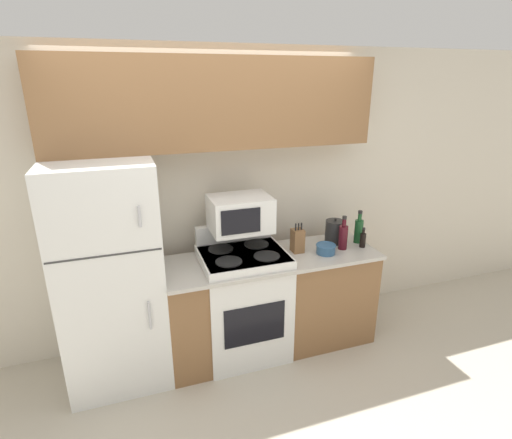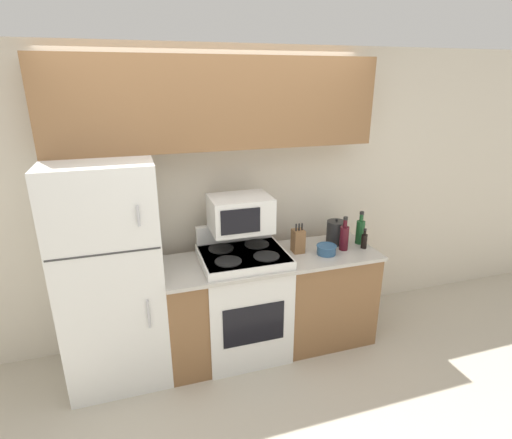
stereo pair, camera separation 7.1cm
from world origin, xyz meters
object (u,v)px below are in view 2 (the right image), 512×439
object	(u,v)px
microwave	(240,213)
bottle_soy_sauce	(364,240)
bowl	(326,249)
bottle_wine_red	(344,237)
knife_block	(298,241)
kettle	(336,232)
refrigerator	(112,274)
stove	(244,302)
bottle_wine_green	(360,231)

from	to	relation	value
microwave	bottle_soy_sauce	distance (m)	1.13
bowl	bottle_wine_red	bearing A→B (deg)	12.23
knife_block	bottle_wine_red	distance (m)	0.40
bottle_soy_sauce	kettle	size ratio (longest dim) A/B	0.77
refrigerator	bottle_soy_sauce	distance (m)	2.10
microwave	kettle	distance (m)	0.92
refrigerator	bottle_wine_red	world-z (taller)	refrigerator
kettle	bottle_wine_red	bearing A→B (deg)	-90.13
stove	microwave	world-z (taller)	microwave
kettle	refrigerator	bearing A→B (deg)	-179.40
stove	microwave	bearing A→B (deg)	86.13
microwave	refrigerator	bearing A→B (deg)	-178.97
refrigerator	bowl	world-z (taller)	refrigerator
stove	bowl	size ratio (longest dim) A/B	6.49
bottle_wine_red	bottle_wine_green	size ratio (longest dim) A/B	1.00
refrigerator	bottle_soy_sauce	xyz separation A→B (m)	(2.10, -0.15, 0.07)
bottle_soy_sauce	bottle_wine_green	distance (m)	0.12
stove	bowl	xyz separation A→B (m)	(0.71, -0.09, 0.43)
bottle_wine_green	microwave	bearing A→B (deg)	176.71
refrigerator	bowl	size ratio (longest dim) A/B	10.29
stove	knife_block	world-z (taller)	knife_block
knife_block	microwave	bearing A→B (deg)	171.64
bottle_soy_sauce	stove	bearing A→B (deg)	176.02
refrigerator	knife_block	size ratio (longest dim) A/B	6.75
bowl	kettle	world-z (taller)	kettle
microwave	kettle	size ratio (longest dim) A/B	2.09
bowl	bottle_soy_sauce	world-z (taller)	bottle_soy_sauce
bowl	microwave	bearing A→B (deg)	165.11
knife_block	bottle_wine_green	xyz separation A→B (m)	(0.61, 0.01, 0.02)
refrigerator	stove	world-z (taller)	refrigerator
stove	knife_block	xyz separation A→B (m)	(0.49, 0.02, 0.49)
stove	bottle_wine_red	distance (m)	1.03
bowl	refrigerator	bearing A→B (deg)	174.46
stove	kettle	distance (m)	1.02
knife_block	bottle_wine_green	size ratio (longest dim) A/B	0.87
refrigerator	bowl	distance (m)	1.74
stove	bottle_wine_red	xyz separation A→B (m)	(0.89, -0.05, 0.51)
knife_block	bowl	size ratio (longest dim) A/B	1.52
bottle_wine_green	kettle	size ratio (longest dim) A/B	1.29
stove	kettle	xyz separation A→B (m)	(0.89, 0.10, 0.49)
bottle_soy_sauce	kettle	bearing A→B (deg)	137.43
bottle_wine_red	kettle	distance (m)	0.15
microwave	bowl	size ratio (longest dim) A/B	2.85
knife_block	stove	bearing A→B (deg)	-177.35
refrigerator	microwave	size ratio (longest dim) A/B	3.61
microwave	bottle_wine_red	world-z (taller)	microwave
bowl	bottle_wine_green	xyz separation A→B (m)	(0.39, 0.12, 0.07)
bottle_wine_red	kettle	xyz separation A→B (m)	(0.00, 0.15, -0.01)
bottle_wine_red	stove	bearing A→B (deg)	176.69
refrigerator	stove	size ratio (longest dim) A/B	1.59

